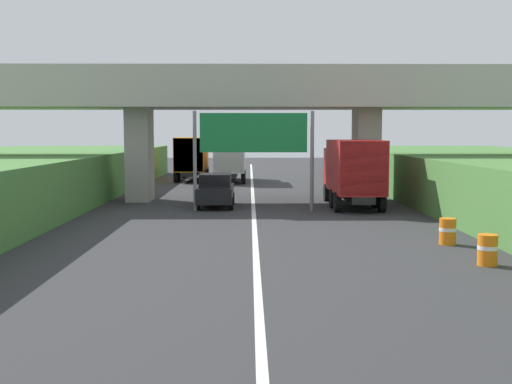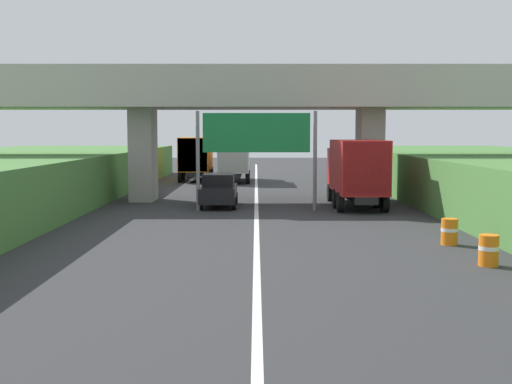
{
  "view_description": "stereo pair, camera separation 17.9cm",
  "coord_description": "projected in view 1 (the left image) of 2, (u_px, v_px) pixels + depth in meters",
  "views": [
    {
      "loc": [
        -0.2,
        0.66,
        3.8
      ],
      "look_at": [
        0.0,
        20.32,
        2.0
      ],
      "focal_mm": 45.46,
      "sensor_mm": 36.0,
      "label": 1
    },
    {
      "loc": [
        -0.02,
        0.66,
        3.8
      ],
      "look_at": [
        0.0,
        20.32,
        2.0
      ],
      "focal_mm": 45.46,
      "sensor_mm": 36.0,
      "label": 2
    }
  ],
  "objects": [
    {
      "name": "lane_centre_stripe",
      "position": [
        254.0,
        217.0,
        29.12
      ],
      "size": [
        0.2,
        99.11,
        0.01
      ],
      "primitive_type": "cube",
      "color": "white",
      "rests_on": "ground"
    },
    {
      "name": "overpass_bridge",
      "position": [
        253.0,
        102.0,
        35.97
      ],
      "size": [
        40.0,
        4.8,
        7.36
      ],
      "color": "#ADA89E",
      "rests_on": "ground"
    },
    {
      "name": "overhead_highway_sign",
      "position": [
        254.0,
        138.0,
        31.36
      ],
      "size": [
        5.88,
        0.18,
        4.86
      ],
      "color": "slate",
      "rests_on": "ground"
    },
    {
      "name": "truck_orange",
      "position": [
        192.0,
        156.0,
        51.86
      ],
      "size": [
        2.44,
        7.3,
        3.44
      ],
      "color": "black",
      "rests_on": "ground"
    },
    {
      "name": "truck_white",
      "position": [
        230.0,
        157.0,
        50.41
      ],
      "size": [
        2.44,
        7.3,
        3.44
      ],
      "color": "black",
      "rests_on": "ground"
    },
    {
      "name": "truck_red",
      "position": [
        352.0,
        169.0,
        33.21
      ],
      "size": [
        2.44,
        7.3,
        3.44
      ],
      "color": "black",
      "rests_on": "ground"
    },
    {
      "name": "car_black",
      "position": [
        216.0,
        190.0,
        33.16
      ],
      "size": [
        1.86,
        4.1,
        1.72
      ],
      "color": "black",
      "rests_on": "ground"
    },
    {
      "name": "construction_barrel_3",
      "position": [
        488.0,
        250.0,
        18.55
      ],
      "size": [
        0.57,
        0.57,
        0.9
      ],
      "color": "orange",
      "rests_on": "ground"
    },
    {
      "name": "construction_barrel_4",
      "position": [
        448.0,
        231.0,
        22.04
      ],
      "size": [
        0.57,
        0.57,
        0.9
      ],
      "color": "orange",
      "rests_on": "ground"
    }
  ]
}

